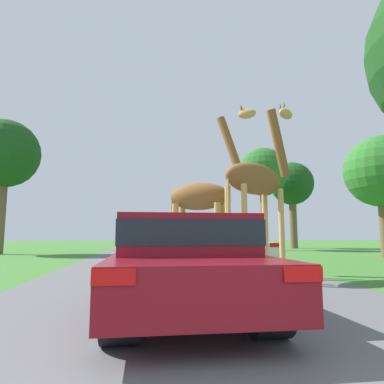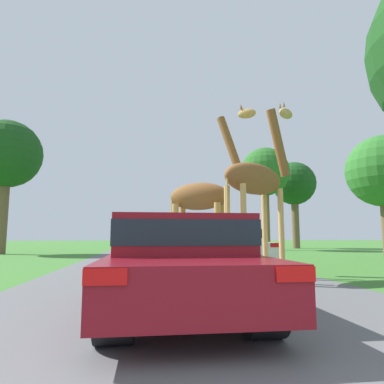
{
  "view_description": "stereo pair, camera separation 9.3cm",
  "coord_description": "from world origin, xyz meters",
  "px_view_note": "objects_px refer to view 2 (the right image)",
  "views": [
    {
      "loc": [
        -0.93,
        -0.21,
        1.09
      ],
      "look_at": [
        0.53,
        10.29,
        2.45
      ],
      "focal_mm": 32.0,
      "sensor_mm": 36.0,
      "label": 1
    },
    {
      "loc": [
        -0.83,
        -0.23,
        1.09
      ],
      "look_at": [
        0.53,
        10.29,
        2.45
      ],
      "focal_mm": 32.0,
      "sensor_mm": 36.0,
      "label": 2
    }
  ],
  "objects_px": {
    "tree_right_cluster": "(265,173)",
    "car_lead_maroon": "(180,261)",
    "giraffe_companion": "(257,181)",
    "tree_centre_back": "(383,172)",
    "tree_mid_field": "(294,185)",
    "car_queue_right": "(177,241)",
    "car_queue_left": "(137,240)",
    "giraffe_near_road": "(203,200)",
    "car_far_ahead": "(237,244)",
    "tree_far_right": "(7,155)"
  },
  "relations": [
    {
      "from": "giraffe_companion",
      "to": "car_lead_maroon",
      "type": "height_order",
      "value": "giraffe_companion"
    },
    {
      "from": "car_queue_left",
      "to": "tree_right_cluster",
      "type": "distance_m",
      "value": 11.31
    },
    {
      "from": "car_lead_maroon",
      "to": "car_far_ahead",
      "type": "xyz_separation_m",
      "value": [
        3.16,
        8.84,
        0.03
      ]
    },
    {
      "from": "tree_centre_back",
      "to": "car_far_ahead",
      "type": "bearing_deg",
      "value": -166.12
    },
    {
      "from": "tree_right_cluster",
      "to": "giraffe_near_road",
      "type": "bearing_deg",
      "value": -116.21
    },
    {
      "from": "car_queue_left",
      "to": "car_lead_maroon",
      "type": "bearing_deg",
      "value": -86.77
    },
    {
      "from": "tree_centre_back",
      "to": "giraffe_companion",
      "type": "bearing_deg",
      "value": -141.19
    },
    {
      "from": "car_queue_right",
      "to": "car_far_ahead",
      "type": "bearing_deg",
      "value": -79.48
    },
    {
      "from": "tree_right_cluster",
      "to": "tree_mid_field",
      "type": "bearing_deg",
      "value": 41.07
    },
    {
      "from": "car_queue_left",
      "to": "car_far_ahead",
      "type": "height_order",
      "value": "car_far_ahead"
    },
    {
      "from": "tree_right_cluster",
      "to": "car_lead_maroon",
      "type": "bearing_deg",
      "value": -112.76
    },
    {
      "from": "car_queue_right",
      "to": "car_far_ahead",
      "type": "height_order",
      "value": "same"
    },
    {
      "from": "giraffe_companion",
      "to": "car_far_ahead",
      "type": "relative_size",
      "value": 1.1
    },
    {
      "from": "giraffe_companion",
      "to": "tree_right_cluster",
      "type": "bearing_deg",
      "value": 128.13
    },
    {
      "from": "tree_mid_field",
      "to": "giraffe_near_road",
      "type": "bearing_deg",
      "value": -121.52
    },
    {
      "from": "giraffe_companion",
      "to": "tree_centre_back",
      "type": "distance_m",
      "value": 11.87
    },
    {
      "from": "car_queue_left",
      "to": "tree_centre_back",
      "type": "height_order",
      "value": "tree_centre_back"
    },
    {
      "from": "car_lead_maroon",
      "to": "tree_right_cluster",
      "type": "xyz_separation_m",
      "value": [
        8.6,
        20.5,
        5.26
      ]
    },
    {
      "from": "tree_far_right",
      "to": "tree_mid_field",
      "type": "distance_m",
      "value": 22.73
    },
    {
      "from": "tree_mid_field",
      "to": "giraffe_companion",
      "type": "bearing_deg",
      "value": -116.5
    },
    {
      "from": "car_far_ahead",
      "to": "tree_right_cluster",
      "type": "height_order",
      "value": "tree_right_cluster"
    },
    {
      "from": "giraffe_companion",
      "to": "car_queue_right",
      "type": "xyz_separation_m",
      "value": [
        -0.84,
        14.24,
        -1.72
      ]
    },
    {
      "from": "giraffe_companion",
      "to": "tree_right_cluster",
      "type": "distance_m",
      "value": 18.41
    },
    {
      "from": "car_queue_left",
      "to": "tree_centre_back",
      "type": "relative_size",
      "value": 0.76
    },
    {
      "from": "giraffe_near_road",
      "to": "tree_right_cluster",
      "type": "distance_m",
      "value": 17.12
    },
    {
      "from": "car_queue_left",
      "to": "tree_far_right",
      "type": "distance_m",
      "value": 10.87
    },
    {
      "from": "tree_mid_field",
      "to": "car_queue_right",
      "type": "bearing_deg",
      "value": -150.95
    },
    {
      "from": "giraffe_near_road",
      "to": "car_lead_maroon",
      "type": "relative_size",
      "value": 1.24
    },
    {
      "from": "car_lead_maroon",
      "to": "car_far_ahead",
      "type": "height_order",
      "value": "car_far_ahead"
    },
    {
      "from": "car_far_ahead",
      "to": "tree_mid_field",
      "type": "height_order",
      "value": "tree_mid_field"
    },
    {
      "from": "car_lead_maroon",
      "to": "car_queue_right",
      "type": "distance_m",
      "value": 17.85
    },
    {
      "from": "car_queue_right",
      "to": "tree_far_right",
      "type": "relative_size",
      "value": 0.58
    },
    {
      "from": "giraffe_near_road",
      "to": "tree_mid_field",
      "type": "height_order",
      "value": "tree_mid_field"
    },
    {
      "from": "car_lead_maroon",
      "to": "tree_centre_back",
      "type": "relative_size",
      "value": 0.67
    },
    {
      "from": "car_lead_maroon",
      "to": "tree_far_right",
      "type": "distance_m",
      "value": 20.07
    },
    {
      "from": "giraffe_near_road",
      "to": "giraffe_companion",
      "type": "bearing_deg",
      "value": 56.56
    },
    {
      "from": "tree_mid_field",
      "to": "car_far_ahead",
      "type": "bearing_deg",
      "value": -121.78
    },
    {
      "from": "giraffe_companion",
      "to": "car_lead_maroon",
      "type": "distance_m",
      "value": 4.6
    },
    {
      "from": "giraffe_companion",
      "to": "car_queue_left",
      "type": "distance_m",
      "value": 19.12
    },
    {
      "from": "giraffe_companion",
      "to": "tree_centre_back",
      "type": "xyz_separation_m",
      "value": [
        9.14,
        7.35,
        1.85
      ]
    },
    {
      "from": "giraffe_near_road",
      "to": "tree_centre_back",
      "type": "height_order",
      "value": "tree_centre_back"
    },
    {
      "from": "tree_centre_back",
      "to": "tree_mid_field",
      "type": "height_order",
      "value": "tree_mid_field"
    },
    {
      "from": "car_queue_right",
      "to": "car_far_ahead",
      "type": "xyz_separation_m",
      "value": [
        1.66,
        -8.95,
        -0.01
      ]
    },
    {
      "from": "giraffe_companion",
      "to": "tree_right_cluster",
      "type": "height_order",
      "value": "tree_right_cluster"
    },
    {
      "from": "car_far_ahead",
      "to": "tree_mid_field",
      "type": "xyz_separation_m",
      "value": [
        9.32,
        15.05,
        4.87
      ]
    },
    {
      "from": "car_lead_maroon",
      "to": "tree_right_cluster",
      "type": "relative_size",
      "value": 0.52
    },
    {
      "from": "giraffe_near_road",
      "to": "giraffe_companion",
      "type": "height_order",
      "value": "giraffe_near_road"
    },
    {
      "from": "car_far_ahead",
      "to": "tree_centre_back",
      "type": "bearing_deg",
      "value": 13.88
    },
    {
      "from": "car_queue_left",
      "to": "tree_right_cluster",
      "type": "relative_size",
      "value": 0.59
    },
    {
      "from": "car_queue_left",
      "to": "car_far_ahead",
      "type": "distance_m",
      "value": 14.11
    }
  ]
}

